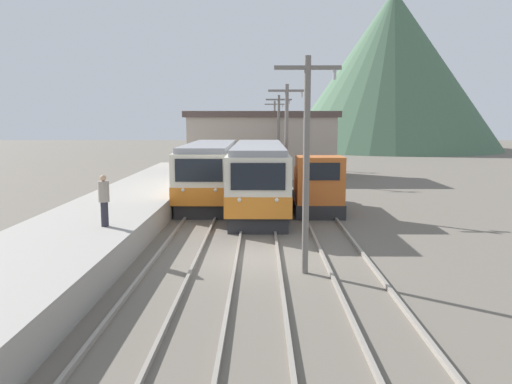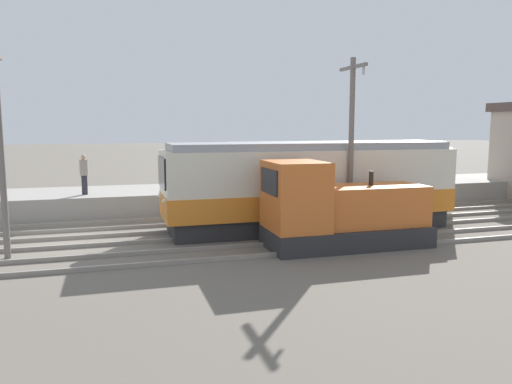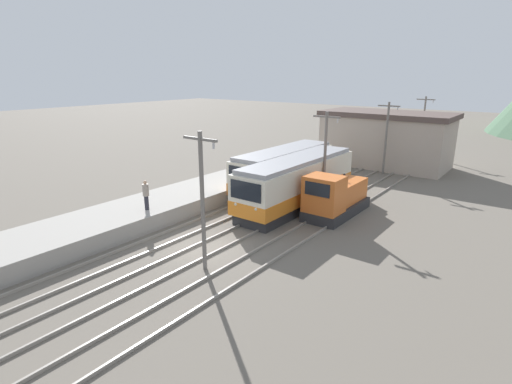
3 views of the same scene
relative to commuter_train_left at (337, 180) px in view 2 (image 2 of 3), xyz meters
name	(u,v)px [view 2 (image 2 of 3)]	position (x,y,z in m)	size (l,w,h in m)	color
ground_plane	(66,243)	(2.60, -11.85, -1.60)	(200.00, 200.00, 0.00)	#665E54
platform_left	(76,203)	(-3.65, -11.85, -1.09)	(4.50, 54.00, 1.04)	gray
track_left	(71,227)	(0.00, -11.85, -1.53)	(1.54, 60.00, 0.14)	gray
track_center	(66,242)	(2.80, -11.85, -1.53)	(1.54, 60.00, 0.14)	gray
track_right	(57,265)	(5.80, -11.85, -1.53)	(1.54, 60.00, 0.14)	gray
commuter_train_left	(337,180)	(0.00, 0.00, 0.00)	(2.84, 10.81, 3.43)	#28282B
commuter_train_center	(309,189)	(2.80, -2.57, 0.03)	(2.84, 11.79, 3.51)	#28282B
shunting_locomotive	(338,212)	(5.80, -2.71, -0.40)	(2.40, 5.70, 3.00)	#28282B
catenary_mast_near	(0,143)	(4.31, -13.46, 2.04)	(2.00, 0.20, 6.65)	slate
catenary_mast_mid	(351,140)	(4.31, -1.53, 2.04)	(2.00, 0.20, 6.65)	slate
person_on_platform	(84,173)	(-2.60, -11.40, 0.43)	(0.38, 0.38, 1.83)	#282833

